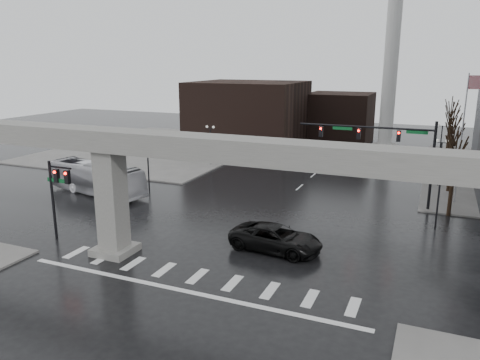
{
  "coord_description": "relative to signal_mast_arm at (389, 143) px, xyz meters",
  "views": [
    {
      "loc": [
        12.89,
        -24.57,
        13.02
      ],
      "look_at": [
        -0.15,
        6.16,
        4.5
      ],
      "focal_mm": 35.0,
      "sensor_mm": 36.0,
      "label": 1
    }
  ],
  "objects": [
    {
      "name": "signal_mast_arm",
      "position": [
        0.0,
        0.0,
        0.0
      ],
      "size": [
        12.12,
        0.43,
        8.0
      ],
      "color": "black",
      "rests_on": "ground"
    },
    {
      "name": "smokestack",
      "position": [
        -2.99,
        27.2,
        7.52
      ],
      "size": [
        3.6,
        3.6,
        30.0
      ],
      "color": "silver",
      "rests_on": "ground"
    },
    {
      "name": "pickup_truck",
      "position": [
        -5.82,
        -13.98,
        -4.92
      ],
      "size": [
        6.81,
        3.63,
        1.82
      ],
      "primitive_type": "imported",
      "rotation": [
        0.0,
        0.0,
        1.48
      ],
      "color": "black",
      "rests_on": "ground"
    },
    {
      "name": "tree_right_3",
      "position": [
        5.54,
        23.22,
        -2.85
      ],
      "size": [
        1.11,
        1.66,
        8.02
      ],
      "color": "black",
      "rests_on": "ground"
    },
    {
      "name": "lamp_right_0",
      "position": [
        4.51,
        -4.8,
        -2.36
      ],
      "size": [
        1.22,
        0.32,
        5.11
      ],
      "color": "black",
      "rests_on": "ground"
    },
    {
      "name": "lamp_left_0",
      "position": [
        -22.49,
        -4.8,
        -2.36
      ],
      "size": [
        1.22,
        0.32,
        5.11
      ],
      "color": "black",
      "rests_on": "ground"
    },
    {
      "name": "lamp_right_2",
      "position": [
        4.51,
        23.2,
        -2.36
      ],
      "size": [
        1.22,
        0.32,
        5.11
      ],
      "color": "black",
      "rests_on": "ground"
    },
    {
      "name": "tree_right_4",
      "position": [
        5.54,
        31.22,
        -2.79
      ],
      "size": [
        1.12,
        1.69,
        8.19
      ],
      "color": "black",
      "rests_on": "ground"
    },
    {
      "name": "tree_right_1",
      "position": [
        5.54,
        7.22,
        -2.98
      ],
      "size": [
        1.09,
        1.61,
        7.67
      ],
      "color": "black",
      "rests_on": "ground"
    },
    {
      "name": "flagpole_assembly",
      "position": [
        6.3,
        3.2,
        1.7
      ],
      "size": [
        2.06,
        0.12,
        12.0
      ],
      "color": "silver",
      "rests_on": "ground"
    },
    {
      "name": "lamp_left_2",
      "position": [
        -22.49,
        23.2,
        -2.36
      ],
      "size": [
        1.22,
        0.32,
        5.11
      ],
      "color": "black",
      "rests_on": "ground"
    },
    {
      "name": "ground",
      "position": [
        -8.99,
        -18.8,
        -5.83
      ],
      "size": [
        160.0,
        160.0,
        0.0
      ],
      "primitive_type": "plane",
      "color": "black",
      "rests_on": "ground"
    },
    {
      "name": "lamp_left_1",
      "position": [
        -22.49,
        9.2,
        -2.36
      ],
      "size": [
        1.22,
        0.32,
        5.11
      ],
      "color": "black",
      "rests_on": "ground"
    },
    {
      "name": "tree_right_2",
      "position": [
        5.54,
        15.22,
        -2.91
      ],
      "size": [
        1.1,
        1.63,
        7.85
      ],
      "color": "black",
      "rests_on": "ground"
    },
    {
      "name": "sidewalk_nw",
      "position": [
        -34.99,
        17.2,
        -5.75
      ],
      "size": [
        28.0,
        36.0,
        0.15
      ],
      "primitive_type": "cube",
      "color": "slate",
      "rests_on": "ground"
    },
    {
      "name": "tree_right_0",
      "position": [
        5.54,
        -0.78,
        -3.04
      ],
      "size": [
        1.09,
        1.58,
        7.5
      ],
      "color": "black",
      "rests_on": "ground"
    },
    {
      "name": "elevated_guideway",
      "position": [
        -7.73,
        -18.8,
        1.05
      ],
      "size": [
        48.0,
        2.6,
        8.7
      ],
      "color": "gray",
      "rests_on": "ground"
    },
    {
      "name": "building_far_mid",
      "position": [
        -10.99,
        33.2,
        -1.83
      ],
      "size": [
        10.0,
        10.0,
        8.0
      ],
      "primitive_type": "cube",
      "color": "black",
      "rests_on": "ground"
    },
    {
      "name": "lamp_right_1",
      "position": [
        4.51,
        9.2,
        -2.36
      ],
      "size": [
        1.22,
        0.32,
        5.11
      ],
      "color": "black",
      "rests_on": "ground"
    },
    {
      "name": "building_far_left",
      "position": [
        -22.99,
        23.2,
        -0.83
      ],
      "size": [
        16.0,
        14.0,
        10.0
      ],
      "primitive_type": "cube",
      "color": "black",
      "rests_on": "ground"
    },
    {
      "name": "city_bus",
      "position": [
        -27.1,
        -7.15,
        -4.21
      ],
      "size": [
        11.93,
        4.97,
        3.24
      ],
      "primitive_type": "imported",
      "rotation": [
        0.0,
        0.0,
        1.37
      ],
      "color": "silver",
      "rests_on": "ground"
    },
    {
      "name": "signal_left_pole",
      "position": [
        -21.24,
        -18.3,
        -1.76
      ],
      "size": [
        2.3,
        0.3,
        6.0
      ],
      "color": "black",
      "rests_on": "ground"
    }
  ]
}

